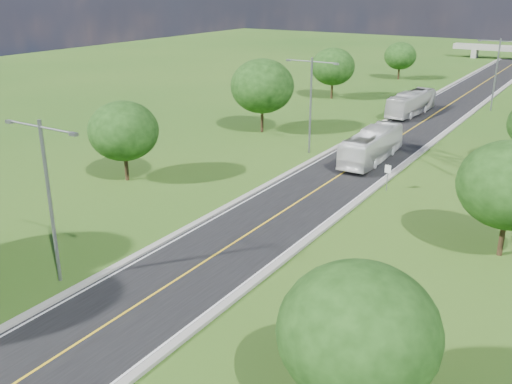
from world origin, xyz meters
TOP-DOWN VIEW (x-y plane):
  - ground at (0.00, 60.00)m, footprint 260.00×260.00m
  - road at (0.00, 66.00)m, footprint 8.00×150.00m
  - curb_left at (-4.25, 66.00)m, footprint 0.50×150.00m
  - curb_right at (4.25, 66.00)m, footprint 0.50×150.00m
  - speed_limit_sign at (5.20, 37.98)m, footprint 0.55×0.09m
  - streetlight_near_left at (-6.00, 12.00)m, footprint 5.90×0.25m
  - streetlight_mid_left at (-6.00, 45.00)m, footprint 5.90×0.25m
  - streetlight_far_right at (6.00, 78.00)m, footprint 5.90×0.25m
  - tree_lb at (-16.00, 28.00)m, footprint 6.30×6.30m
  - tree_lc at (-15.00, 50.00)m, footprint 7.56×7.56m
  - tree_ld at (-17.00, 74.00)m, footprint 6.72×6.72m
  - tree_le at (-14.50, 98.00)m, footprint 5.88×5.88m
  - tree_ra at (14.00, 10.00)m, footprint 6.30×6.30m
  - tree_rb at (16.00, 30.00)m, footprint 6.72×6.72m
  - bus_outbound at (0.80, 45.46)m, footprint 2.97×11.66m
  - bus_inbound at (-2.78, 69.03)m, footprint 3.50×11.48m

SIDE VIEW (x-z plane):
  - ground at x=0.00m, z-range 0.00..0.00m
  - road at x=0.00m, z-range 0.00..0.06m
  - curb_left at x=-4.25m, z-range 0.00..0.22m
  - curb_right at x=4.25m, z-range 0.00..0.22m
  - speed_limit_sign at x=5.20m, z-range 0.40..2.80m
  - bus_inbound at x=-2.78m, z-range 0.06..3.21m
  - bus_outbound at x=0.80m, z-range 0.06..3.29m
  - tree_le at x=-14.50m, z-range 0.91..7.75m
  - tree_lb at x=-16.00m, z-range 0.98..8.31m
  - tree_ra at x=14.00m, z-range 0.98..8.31m
  - tree_ld at x=-17.00m, z-range 1.05..8.86m
  - tree_rb at x=16.00m, z-range 1.05..8.86m
  - tree_lc at x=-15.00m, z-range 1.18..9.97m
  - streetlight_near_left at x=-6.00m, z-range 0.94..10.94m
  - streetlight_mid_left at x=-6.00m, z-range 0.94..10.94m
  - streetlight_far_right at x=6.00m, z-range 0.94..10.94m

